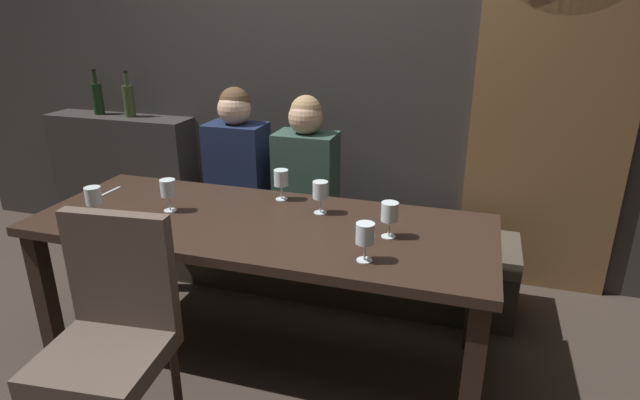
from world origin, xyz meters
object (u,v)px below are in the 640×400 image
Objects in this scene: wine_glass_center_front at (281,179)px; fork_on_table at (110,192)px; banquette_bench at (307,254)px; diner_redhead at (237,156)px; diner_bearded at (306,165)px; wine_bottle_dark_red at (97,98)px; wine_glass_far_right at (320,191)px; wine_glass_end_right at (389,214)px; chair_near_side at (112,325)px; wine_glass_far_left at (94,197)px; dining_table at (261,238)px; wine_glass_near_left at (168,190)px; wine_glass_near_right at (365,235)px; wine_bottle_pale_label at (129,100)px.

wine_glass_center_front reaches higher than fork_on_table.
diner_redhead reaches higher than banquette_bench.
diner_bearded is 1.11m from fork_on_table.
banquette_bench is 1.95m from wine_bottle_dark_red.
wine_glass_far_right is 0.96× the size of fork_on_table.
wine_glass_center_front is (-0.63, 0.31, -0.00)m from wine_glass_end_right.
fork_on_table is at bearing 126.80° from chair_near_side.
chair_near_side is at bearing -48.89° from wine_glass_far_left.
diner_bearded is at bearing 131.26° from wine_glass_end_right.
wine_glass_end_right is at bearing -48.70° from banquette_bench.
wine_glass_far_left is (-0.75, -0.52, 0.00)m from wine_glass_center_front.
dining_table is 0.79m from chair_near_side.
wine_glass_near_left is (-0.48, -0.31, 0.00)m from wine_glass_center_front.
wine_glass_near_right is (0.57, -0.26, 0.20)m from dining_table.
wine_glass_far_right is 1.00× the size of wine_glass_center_front.
wine_bottle_pale_label reaches higher than diner_bearded.
wine_glass_center_front is (1.71, -0.75, -0.22)m from wine_bottle_dark_red.
wine_glass_near_left is (0.96, -1.06, -0.22)m from wine_bottle_pale_label.
chair_near_side reaches higher than banquette_bench.
wine_glass_far_right reaches higher than banquette_bench.
wine_glass_near_right is 1.00× the size of wine_glass_far_left.
wine_glass_end_right is 0.96× the size of fork_on_table.
wine_bottle_pale_label is 1.92× the size of fork_on_table.
banquette_bench is 0.75m from diner_redhead.
wine_glass_center_front is (-0.01, 0.30, 0.20)m from dining_table.
fork_on_table is (-0.95, -0.58, -0.07)m from diner_bearded.
wine_bottle_dark_red reaches higher than wine_glass_center_front.
wine_glass_near_right and wine_glass_far_left have the same top height.
wine_glass_far_right is at bearing -25.74° from wine_glass_center_front.
banquette_bench is at bearing 50.31° from wine_glass_far_left.
wine_glass_end_right is at bearing -0.44° from dining_table.
wine_glass_near_left reaches higher than dining_table.
banquette_bench is 15.24× the size of wine_glass_end_right.
banquette_bench is 7.67× the size of wine_bottle_pale_label.
wine_glass_center_front is (-0.25, 0.12, -0.00)m from wine_glass_far_right.
fork_on_table is at bearing 172.45° from dining_table.
wine_glass_end_right is at bearing -48.74° from diner_bearded.
wine_glass_far_left is at bearing -143.79° from wine_glass_near_left.
banquette_bench is at bearing 90.00° from dining_table.
wine_glass_near_left is (-1.10, -0.01, -0.00)m from wine_glass_end_right.
wine_glass_far_right is at bearing 4.37° from fork_on_table.
wine_glass_near_left is at bearing -123.56° from diner_bearded.
wine_glass_end_right is 1.00× the size of wine_glass_near_left.
banquette_bench is 3.22× the size of diner_bearded.
banquette_bench is 14.71× the size of fork_on_table.
dining_table is 13.41× the size of wine_glass_far_right.
wine_glass_near_left reaches higher than banquette_bench.
wine_bottle_dark_red is at bearing 156.35° from wine_glass_center_front.
wine_glass_end_right is (0.62, -0.70, 0.62)m from banquette_bench.
wine_glass_end_right is at bearing -26.93° from wine_bottle_pale_label.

